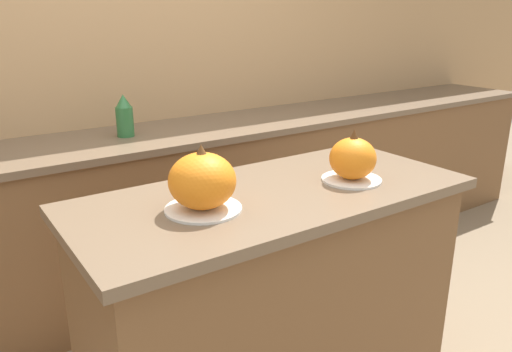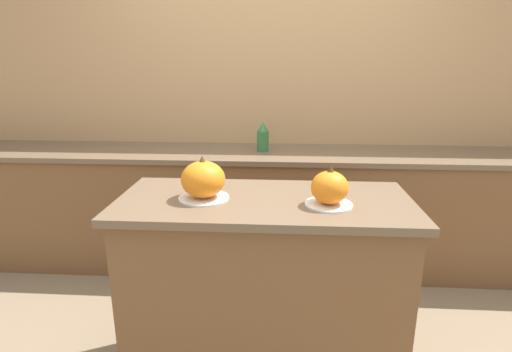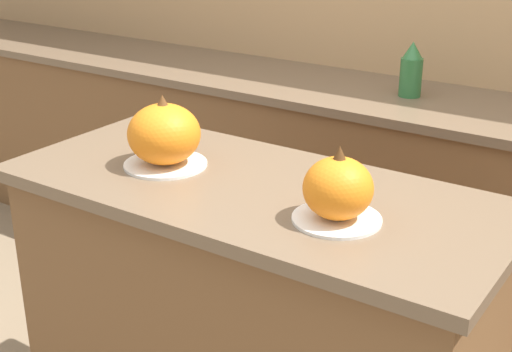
# 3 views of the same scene
# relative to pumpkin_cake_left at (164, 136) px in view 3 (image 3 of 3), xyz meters

# --- Properties ---
(kitchen_island) EXTENTS (1.32, 0.59, 0.94)m
(kitchen_island) POSITION_rel_pumpkin_cake_left_xyz_m (0.27, 0.02, -0.55)
(kitchen_island) COLOR brown
(kitchen_island) RESTS_ON ground_plane
(back_counter) EXTENTS (6.00, 0.60, 0.90)m
(back_counter) POSITION_rel_pumpkin_cake_left_xyz_m (0.27, 1.17, -0.58)
(back_counter) COLOR brown
(back_counter) RESTS_ON ground_plane
(pumpkin_cake_left) EXTENTS (0.23, 0.23, 0.20)m
(pumpkin_cake_left) POSITION_rel_pumpkin_cake_left_xyz_m (0.00, 0.00, 0.00)
(pumpkin_cake_left) COLOR white
(pumpkin_cake_left) RESTS_ON kitchen_island
(pumpkin_cake_right) EXTENTS (0.20, 0.20, 0.18)m
(pumpkin_cake_right) POSITION_rel_pumpkin_cake_left_xyz_m (0.55, -0.05, -0.01)
(pumpkin_cake_right) COLOR white
(pumpkin_cake_right) RESTS_ON kitchen_island
(bottle_tall) EXTENTS (0.09, 0.09, 0.21)m
(bottle_tall) POSITION_rel_pumpkin_cake_left_xyz_m (0.21, 1.19, -0.03)
(bottle_tall) COLOR #2D6B38
(bottle_tall) RESTS_ON back_counter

